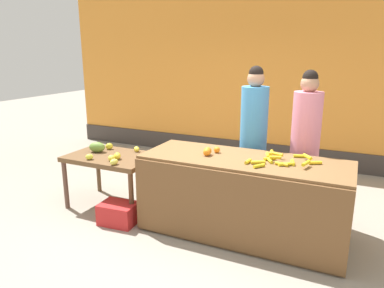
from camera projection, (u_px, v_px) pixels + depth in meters
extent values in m
plane|color=gray|center=(200.00, 224.00, 4.38)|extent=(24.00, 24.00, 0.00)
cube|color=orange|center=(266.00, 72.00, 6.55)|extent=(8.43, 0.20, 3.34)
cube|color=#3F3833|center=(260.00, 152.00, 6.83)|extent=(8.43, 0.04, 0.36)
cube|color=brown|center=(243.00, 197.00, 4.05)|extent=(2.28, 0.84, 0.91)
cube|color=brown|center=(230.00, 212.00, 3.67)|extent=(2.28, 0.03, 0.85)
cube|color=brown|center=(112.00, 157.00, 4.73)|extent=(1.15, 0.76, 0.06)
cylinder|color=brown|center=(66.00, 185.00, 4.74)|extent=(0.06, 0.06, 0.66)
cylinder|color=brown|center=(131.00, 198.00, 4.31)|extent=(0.06, 0.06, 0.66)
cylinder|color=brown|center=(98.00, 170.00, 5.33)|extent=(0.06, 0.06, 0.66)
cylinder|color=brown|center=(159.00, 181.00, 4.90)|extent=(0.06, 0.06, 0.66)
cylinder|color=gold|center=(300.00, 156.00, 3.96)|extent=(0.14, 0.07, 0.04)
cylinder|color=gold|center=(282.00, 164.00, 3.67)|extent=(0.14, 0.06, 0.04)
cylinder|color=yellow|center=(268.00, 155.00, 4.00)|extent=(0.08, 0.15, 0.04)
cylinder|color=gold|center=(248.00, 161.00, 3.76)|extent=(0.05, 0.12, 0.04)
cylinder|color=yellow|center=(293.00, 163.00, 3.72)|extent=(0.07, 0.15, 0.04)
cylinder|color=gold|center=(270.00, 160.00, 3.80)|extent=(0.10, 0.14, 0.04)
cylinder|color=gold|center=(258.00, 162.00, 3.73)|extent=(0.15, 0.11, 0.04)
cylinder|color=yellow|center=(315.00, 163.00, 3.72)|extent=(0.14, 0.10, 0.04)
cylinder|color=yellow|center=(259.00, 166.00, 3.62)|extent=(0.11, 0.13, 0.04)
cylinder|color=yellow|center=(285.00, 164.00, 3.67)|extent=(0.14, 0.11, 0.04)
cylinder|color=gold|center=(270.00, 159.00, 3.86)|extent=(0.13, 0.11, 0.04)
cylinder|color=gold|center=(275.00, 157.00, 3.80)|extent=(0.13, 0.08, 0.04)
cylinder|color=yellow|center=(307.00, 157.00, 3.82)|extent=(0.12, 0.14, 0.04)
cylinder|color=yellow|center=(277.00, 154.00, 3.92)|extent=(0.14, 0.08, 0.04)
cylinder|color=yellow|center=(306.00, 163.00, 3.60)|extent=(0.07, 0.16, 0.04)
cylinder|color=gold|center=(271.00, 153.00, 3.98)|extent=(0.05, 0.15, 0.04)
sphere|color=orange|center=(207.00, 152.00, 4.02)|extent=(0.08, 0.08, 0.08)
sphere|color=orange|center=(208.00, 151.00, 4.05)|extent=(0.09, 0.09, 0.09)
sphere|color=orange|center=(217.00, 150.00, 4.14)|extent=(0.07, 0.07, 0.07)
ellipsoid|color=yellow|center=(109.00, 146.00, 5.00)|extent=(0.12, 0.12, 0.09)
ellipsoid|color=yellow|center=(111.00, 158.00, 4.46)|extent=(0.11, 0.11, 0.08)
ellipsoid|color=yellow|center=(117.00, 156.00, 4.54)|extent=(0.13, 0.14, 0.09)
ellipsoid|color=#D8CD4C|center=(114.00, 162.00, 4.32)|extent=(0.10, 0.13, 0.07)
ellipsoid|color=yellow|center=(137.00, 149.00, 4.88)|extent=(0.12, 0.12, 0.07)
ellipsoid|color=#D9DD3E|center=(89.00, 157.00, 4.52)|extent=(0.12, 0.12, 0.07)
ellipsoid|color=olive|center=(97.00, 147.00, 4.85)|extent=(0.25, 0.19, 0.14)
cylinder|color=#33333D|center=(251.00, 183.00, 4.69)|extent=(0.29, 0.29, 0.73)
cylinder|color=#3F8CCC|center=(254.00, 122.00, 4.49)|extent=(0.34, 0.34, 0.90)
sphere|color=tan|center=(256.00, 79.00, 4.35)|extent=(0.21, 0.21, 0.21)
sphere|color=black|center=(256.00, 73.00, 4.33)|extent=(0.18, 0.18, 0.18)
cylinder|color=#33333D|center=(301.00, 191.00, 4.44)|extent=(0.29, 0.29, 0.72)
cylinder|color=pink|center=(306.00, 129.00, 4.24)|extent=(0.34, 0.34, 0.88)
sphere|color=tan|center=(310.00, 83.00, 4.11)|extent=(0.21, 0.21, 0.21)
sphere|color=black|center=(310.00, 77.00, 4.09)|extent=(0.18, 0.18, 0.18)
cube|color=red|center=(119.00, 213.00, 4.36)|extent=(0.47, 0.36, 0.26)
ellipsoid|color=maroon|center=(190.00, 183.00, 5.12)|extent=(0.35, 0.40, 0.44)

